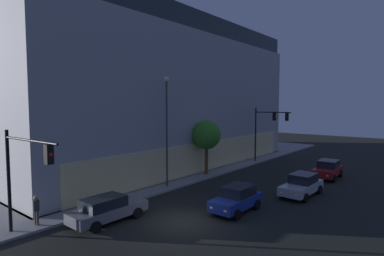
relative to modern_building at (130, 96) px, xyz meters
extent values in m
plane|color=black|center=(-11.98, -19.21, -8.05)|extent=(120.00, 120.00, 0.00)
cube|color=#4C4C51|center=(0.00, 0.05, -7.98)|extent=(35.59, 24.73, 0.15)
cube|color=#F8E297|center=(0.00, -11.92, -6.41)|extent=(31.67, 0.60, 2.99)
cube|color=#A7A8AD|center=(0.00, 0.05, -0.86)|extent=(35.19, 24.33, 14.08)
cube|color=#2A3537|center=(0.00, 0.05, 7.18)|extent=(34.48, 23.84, 2.01)
cylinder|color=black|center=(-19.20, -13.14, -5.15)|extent=(0.18, 0.18, 5.51)
cylinder|color=black|center=(-19.12, -15.65, -2.79)|extent=(0.28, 5.02, 0.12)
cube|color=black|center=(-19.06, -17.40, -3.29)|extent=(0.33, 0.33, 0.90)
sphere|color=red|center=(-19.06, -17.58, -3.29)|extent=(0.18, 0.18, 0.18)
cylinder|color=black|center=(8.21, -13.33, -4.67)|extent=(0.18, 0.18, 6.46)
cylinder|color=black|center=(8.30, -15.45, -1.98)|extent=(0.30, 4.24, 0.12)
cube|color=black|center=(8.31, -15.66, -2.48)|extent=(0.33, 0.33, 0.90)
sphere|color=yellow|center=(8.31, -15.84, -2.48)|extent=(0.18, 0.18, 0.18)
cube|color=black|center=(8.37, -17.14, -2.48)|extent=(0.33, 0.33, 0.90)
sphere|color=green|center=(8.38, -17.32, -2.48)|extent=(0.18, 0.18, 0.18)
cylinder|color=#434343|center=(-7.05, -13.16, -3.53)|extent=(0.16, 0.16, 8.74)
sphere|color=#F9EFC6|center=(-7.05, -13.16, 0.99)|extent=(0.44, 0.44, 0.44)
cylinder|color=brown|center=(-1.36, -13.04, -6.52)|extent=(0.33, 0.33, 2.76)
sphere|color=#3C8627|center=(-1.36, -13.04, -4.01)|extent=(2.82, 2.82, 2.82)
cylinder|color=#4C473D|center=(-17.94, -13.25, -7.49)|extent=(0.14, 0.14, 0.83)
cylinder|color=#4C473D|center=(-17.90, -13.42, -7.49)|extent=(0.14, 0.14, 0.83)
cylinder|color=#333338|center=(-17.92, -13.34, -6.76)|extent=(0.36, 0.36, 0.63)
sphere|color=tan|center=(-17.92, -13.34, -6.33)|extent=(0.24, 0.24, 0.24)
cube|color=slate|center=(-14.79, -15.78, -7.42)|extent=(4.75, 1.78, 0.61)
cube|color=black|center=(-15.14, -15.77, -6.80)|extent=(2.44, 1.58, 0.62)
cube|color=#F9F4CC|center=(-12.47, -15.28, -7.42)|extent=(0.12, 0.20, 0.12)
cube|color=#F9F4CC|center=(-12.48, -16.32, -7.42)|extent=(0.12, 0.20, 0.12)
cylinder|color=black|center=(-13.31, -14.92, -7.72)|extent=(0.66, 0.25, 0.66)
cylinder|color=black|center=(-13.33, -16.66, -7.72)|extent=(0.66, 0.25, 0.66)
cylinder|color=black|center=(-16.25, -14.90, -7.72)|extent=(0.66, 0.25, 0.66)
cylinder|color=black|center=(-16.26, -16.63, -7.72)|extent=(0.66, 0.25, 0.66)
cube|color=navy|center=(-8.46, -20.72, -7.38)|extent=(4.08, 1.74, 0.69)
cube|color=black|center=(-8.15, -20.72, -6.71)|extent=(2.16, 1.55, 0.65)
cube|color=#F9F4CC|center=(-10.44, -21.22, -7.38)|extent=(0.12, 0.20, 0.12)
cube|color=#F9F4CC|center=(-10.44, -20.19, -7.38)|extent=(0.12, 0.20, 0.12)
cylinder|color=black|center=(-9.72, -21.56, -7.72)|extent=(0.67, 0.25, 0.66)
cylinder|color=black|center=(-9.71, -19.86, -7.72)|extent=(0.67, 0.25, 0.66)
cylinder|color=black|center=(-7.20, -21.58, -7.72)|extent=(0.67, 0.25, 0.66)
cylinder|color=black|center=(-7.19, -19.88, -7.72)|extent=(0.67, 0.25, 0.66)
cube|color=#B7BABF|center=(-2.24, -22.75, -7.39)|extent=(4.66, 1.93, 0.64)
cube|color=black|center=(-1.89, -22.76, -6.73)|extent=(2.20, 1.67, 0.68)
cube|color=#F9F4CC|center=(-4.51, -23.21, -7.39)|extent=(0.13, 0.20, 0.12)
cube|color=#F9F4CC|center=(-4.47, -22.15, -7.39)|extent=(0.13, 0.20, 0.12)
cylinder|color=black|center=(-3.69, -23.59, -7.72)|extent=(0.68, 0.26, 0.68)
cylinder|color=black|center=(-3.64, -21.82, -7.72)|extent=(0.68, 0.26, 0.68)
cylinder|color=black|center=(-0.84, -23.69, -7.72)|extent=(0.68, 0.26, 0.68)
cylinder|color=black|center=(-0.78, -21.91, -7.72)|extent=(0.68, 0.26, 0.68)
cube|color=maroon|center=(5.05, -22.59, -7.37)|extent=(4.30, 1.95, 0.67)
cube|color=black|center=(5.37, -22.58, -6.71)|extent=(2.15, 1.70, 0.65)
cube|color=#F9F4CC|center=(3.00, -23.20, -7.37)|extent=(0.13, 0.20, 0.12)
cube|color=#F9F4CC|center=(2.96, -22.11, -7.37)|extent=(0.13, 0.20, 0.12)
cylinder|color=black|center=(3.76, -23.54, -7.71)|extent=(0.69, 0.26, 0.68)
cylinder|color=black|center=(3.71, -21.73, -7.71)|extent=(0.69, 0.26, 0.68)
cylinder|color=black|center=(6.39, -23.46, -7.71)|extent=(0.69, 0.26, 0.68)
cylinder|color=black|center=(6.33, -21.64, -7.71)|extent=(0.69, 0.26, 0.68)
camera|label=1|loc=(-25.70, -31.09, -1.06)|focal=29.18mm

